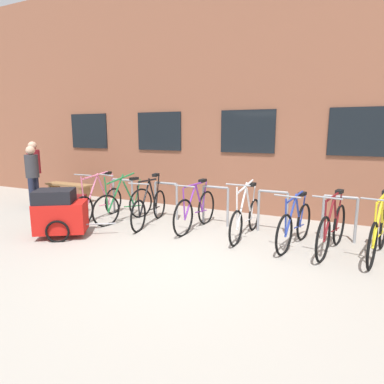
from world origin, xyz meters
name	(u,v)px	position (x,y,z in m)	size (l,w,h in m)	color
ground_plane	(187,257)	(0.00, 0.00, 0.00)	(42.00, 42.00, 0.00)	#9E998E
storefront_building	(281,102)	(0.00, 7.06, 2.92)	(28.00, 7.76, 5.84)	brown
bike_rack	(243,204)	(0.32, 1.90, 0.51)	(6.60, 0.05, 0.84)	gray
bicycle_pink	(99,203)	(-2.84, 1.24, 0.38)	(0.44, 1.71, 1.10)	black
bicycle_black	(150,207)	(-1.57, 1.36, 0.38)	(0.45, 1.75, 1.07)	black
bicycle_yellow	(379,233)	(2.72, 1.31, 0.40)	(0.52, 1.79, 1.05)	black
bicycle_blue	(295,225)	(1.44, 1.27, 0.37)	(0.48, 1.62, 0.99)	black
bicycle_green	(124,204)	(-2.20, 1.31, 0.38)	(0.55, 1.61, 1.11)	black
bicycle_purple	(196,210)	(-0.53, 1.45, 0.39)	(0.44, 1.70, 1.01)	black
bicycle_white	(246,217)	(0.53, 1.42, 0.37)	(0.44, 1.72, 1.10)	black
bicycle_maroon	(332,229)	(2.04, 1.25, 0.39)	(0.49, 1.69, 1.03)	black
bike_trailer	(60,213)	(-2.63, -0.09, 0.47)	(1.39, 1.06, 0.93)	red
wooden_bench	(69,189)	(-4.89, 2.35, 0.36)	(1.44, 0.40, 0.50)	olive
person_by_bench	(34,169)	(-5.33, 1.62, 0.98)	(0.32, 0.32, 1.70)	#1E2338
person_browsing	(32,173)	(-5.01, 1.29, 0.92)	(0.32, 0.34, 1.60)	#1E2338
backpack	(80,203)	(-3.68, 1.51, 0.22)	(0.28, 0.20, 0.44)	maroon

